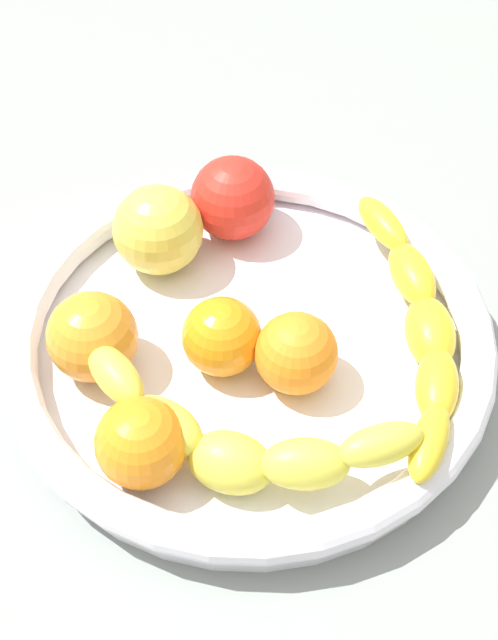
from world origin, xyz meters
TOP-DOWN VIEW (x-y plane):
  - kitchen_counter at (0.00, 0.00)cm, footprint 120.00×120.00cm
  - fruit_bowl at (0.00, 0.00)cm, footprint 34.97×34.97cm
  - banana_draped_left at (7.96, 5.94)cm, footprint 12.43×21.68cm
  - banana_draped_right at (-7.86, 9.07)cm, footprint 19.57×19.36cm
  - orange_front at (2.24, -0.52)cm, footprint 5.59×5.59cm
  - orange_mid_left at (8.34, -6.92)cm, footprint 6.33×6.33cm
  - orange_mid_right at (0.30, 4.28)cm, footprint 5.73×5.73cm
  - orange_rear at (12.04, 1.64)cm, footprint 5.93×5.93cm
  - tomato_red at (-8.25, -9.03)cm, footprint 6.60×6.60cm
  - apple_yellow at (-1.82, -10.77)cm, footprint 6.88×6.88cm

SIDE VIEW (x-z plane):
  - kitchen_counter at x=0.00cm, z-range 0.00..3.00cm
  - fruit_bowl at x=0.00cm, z-range 3.05..7.38cm
  - banana_draped_right at x=-7.86cm, z-range 5.03..9.13cm
  - orange_front at x=2.24cm, z-range 4.75..10.34cm
  - orange_mid_right at x=0.30cm, z-range 4.75..10.48cm
  - banana_draped_left at x=7.96cm, z-range 5.05..10.32cm
  - orange_rear at x=12.04cm, z-range 4.75..10.68cm
  - orange_mid_left at x=8.34cm, z-range 4.75..11.08cm
  - tomato_red at x=-8.25cm, z-range 4.75..11.35cm
  - apple_yellow at x=-1.82cm, z-range 4.75..11.63cm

